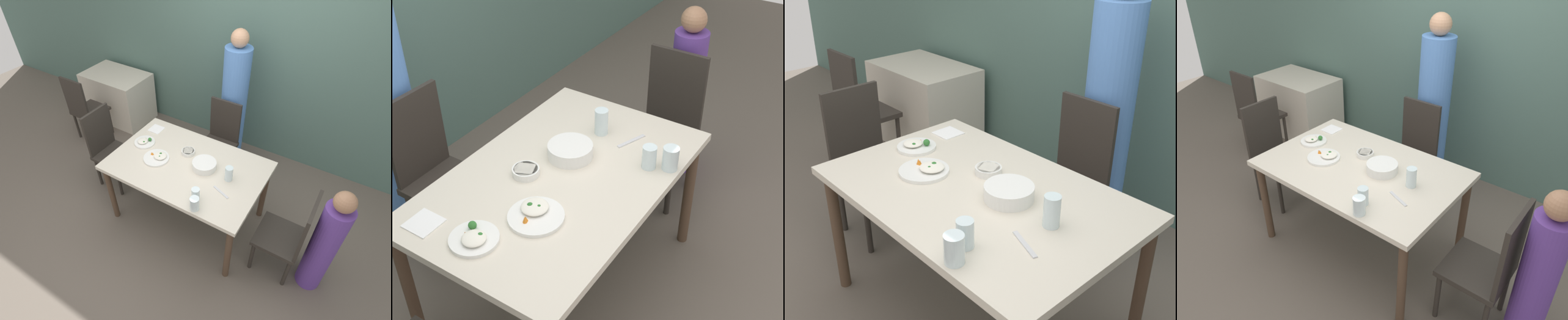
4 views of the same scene
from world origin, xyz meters
The scene contains 19 objects.
ground_plane centered at (0.00, 0.00, 0.00)m, with size 10.00×10.00×0.00m, color #60564C.
wall_back centered at (0.00, 1.54, 1.35)m, with size 10.00×0.06×2.70m.
dining_table centered at (0.00, 0.00, 0.69)m, with size 1.48×0.95×0.77m.
chair_adult_spot centered at (-0.06, 0.82, 0.51)m, with size 0.40×0.40×0.97m.
chair_child_spot centered at (1.08, -0.06, 0.51)m, with size 0.40×0.40×0.97m.
chair_empty_left centered at (-1.08, 0.01, 0.51)m, with size 0.40×0.40×0.97m.
person_adult centered at (-0.06, 1.14, 0.79)m, with size 0.30×0.30×1.69m.
person_child centered at (1.36, -0.06, 0.56)m, with size 0.22×0.22×1.19m.
bowl_curry centered at (0.16, 0.05, 0.81)m, with size 0.23×0.23×0.07m.
plate_rice_adult centered at (-0.55, 0.05, 0.78)m, with size 0.21×0.21×0.05m.
plate_rice_child centered at (-0.29, -0.08, 0.78)m, with size 0.25×0.25×0.05m.
bowl_rice_small centered at (-0.08, 0.14, 0.79)m, with size 0.13×0.13×0.04m.
glass_water_tall centered at (0.29, -0.33, 0.83)m, with size 0.07×0.07×0.12m.
glass_water_short centered at (0.43, 0.03, 0.84)m, with size 0.07×0.07×0.14m.
glass_water_center centered at (0.34, -0.42, 0.83)m, with size 0.08×0.08×0.12m.
napkin_folded centered at (-0.59, 0.30, 0.77)m, with size 0.14×0.14×0.01m.
fork_steel centered at (0.44, -0.15, 0.77)m, with size 0.18×0.08×0.01m.
background_table centered at (-1.96, 1.12, 0.36)m, with size 0.93×0.61×0.73m.
chair_background centered at (-1.96, 0.47, 0.51)m, with size 0.40×0.40×0.97m.
Camera 4 is at (1.55, -1.82, 2.29)m, focal length 35.00 mm.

